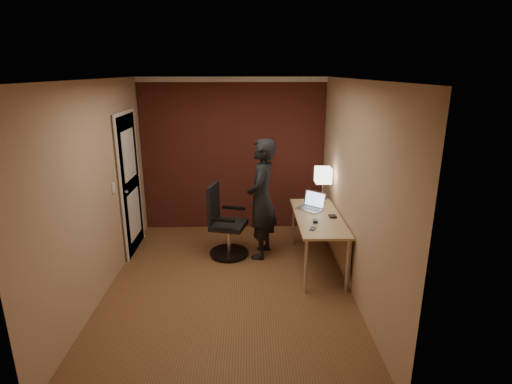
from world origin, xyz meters
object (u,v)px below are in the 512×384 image
phone (313,229)px  office_chair (224,225)px  wallet (333,216)px  person (262,199)px  desk (323,225)px  laptop (312,204)px  mouse (315,221)px  desk_lamp (323,176)px

phone → office_chair: bearing=168.6°
phone → wallet: size_ratio=1.05×
person → wallet: bearing=81.7°
office_chair → person: bearing=-1.8°
desk → laptop: bearing=109.7°
laptop → mouse: bearing=-94.1°
phone → person: size_ratio=0.07×
wallet → desk: bearing=160.3°
mouse → person: (-0.67, 0.57, 0.11)m
wallet → person: person is taller
office_chair → desk: bearing=-15.3°
desk → laptop: laptop is taller
laptop → wallet: 0.42m
wallet → laptop: bearing=122.4°
laptop → wallet: size_ratio=3.80×
laptop → desk: bearing=-70.3°
desk → desk_lamp: 0.77m
desk → person: (-0.82, 0.35, 0.26)m
phone → wallet: (0.33, 0.41, 0.01)m
mouse → phone: size_ratio=0.87×
desk → phone: 0.52m
person → desk_lamp: bearing=116.5°
mouse → phone: bearing=-100.7°
mouse → person: person is taller
wallet → mouse: bearing=-145.1°
desk → laptop: size_ratio=3.59×
laptop → person: person is taller
person → desk: bearing=81.3°
phone → person: 1.01m
phone → mouse: bearing=98.1°
wallet → desk_lamp: bearing=94.0°
mouse → wallet: bearing=40.6°
desk_lamp → laptop: bearing=-127.6°
laptop → mouse: laptop is taller
office_chair → wallet: bearing=-15.7°
wallet → office_chair: size_ratio=0.11×
laptop → phone: 0.77m
desk → person: size_ratio=0.87×
laptop → mouse: 0.53m
laptop → mouse: size_ratio=4.18×
desk_lamp → office_chair: size_ratio=0.52×
desk → person: person is taller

